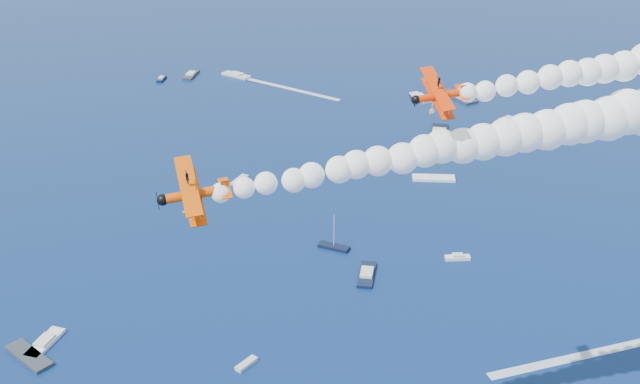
% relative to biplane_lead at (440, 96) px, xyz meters
% --- Properties ---
extents(biplane_lead, '(10.17, 10.84, 7.44)m').
position_rel_biplane_lead_xyz_m(biplane_lead, '(0.00, 0.00, 0.00)').
color(biplane_lead, '#FF3805').
extents(biplane_trail, '(12.29, 13.14, 8.82)m').
position_rel_biplane_lead_xyz_m(biplane_trail, '(-23.18, -16.67, -8.31)').
color(biplane_trail, '#F05105').
extents(smoke_trail_trail, '(71.51, 66.45, 11.86)m').
position_rel_biplane_lead_xyz_m(smoke_trail_trail, '(5.38, 2.14, -5.67)').
color(smoke_trail_trail, white).
extents(spectator_boats, '(216.59, 172.74, 0.70)m').
position_rel_biplane_lead_xyz_m(spectator_boats, '(-20.26, 97.15, -58.94)').
color(spectator_boats, silver).
rests_on(spectator_boats, ground).
extents(boat_wakes, '(133.48, 134.50, 0.04)m').
position_rel_biplane_lead_xyz_m(boat_wakes, '(-26.93, 95.77, -59.26)').
color(boat_wakes, white).
rests_on(boat_wakes, ground).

